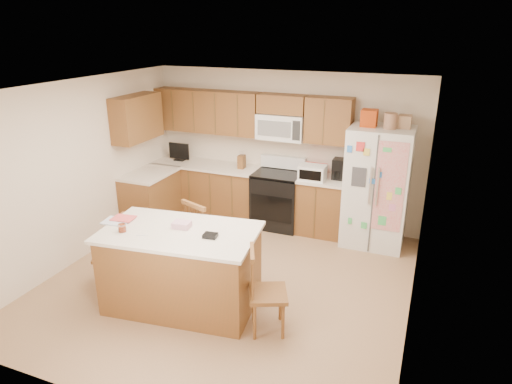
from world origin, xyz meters
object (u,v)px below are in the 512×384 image
at_px(refrigerator, 377,186).
at_px(island, 182,268).
at_px(stove, 278,199).
at_px(windsor_chair_right, 266,293).
at_px(windsor_chair_back, 204,239).
at_px(windsor_chair_left, 113,254).

relative_size(refrigerator, island, 1.06).
distance_m(stove, windsor_chair_right, 2.80).
bearing_deg(island, stove, 83.57).
bearing_deg(island, windsor_chair_right, -4.70).
xyz_separation_m(island, windsor_chair_back, (-0.10, 0.76, 0.01)).
height_order(stove, windsor_chair_left, stove).
xyz_separation_m(refrigerator, windsor_chair_back, (-1.96, -1.77, -0.42)).
relative_size(refrigerator, windsor_chair_left, 2.16).
bearing_deg(windsor_chair_left, stove, 62.59).
bearing_deg(windsor_chair_right, refrigerator, 73.52).
xyz_separation_m(island, windsor_chair_left, (-1.03, 0.05, -0.04)).
bearing_deg(refrigerator, island, -126.37).
relative_size(stove, windsor_chair_left, 1.20).
bearing_deg(refrigerator, windsor_chair_left, -139.35).
xyz_separation_m(refrigerator, island, (-1.86, -2.53, -0.43)).
bearing_deg(stove, windsor_chair_back, -102.09).
bearing_deg(windsor_chair_back, windsor_chair_right, -35.57).
distance_m(stove, windsor_chair_left, 2.87).
bearing_deg(windsor_chair_left, windsor_chair_right, -3.72).
relative_size(island, windsor_chair_left, 2.04).
bearing_deg(windsor_chair_back, refrigerator, 42.03).
distance_m(island, windsor_chair_back, 0.77).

